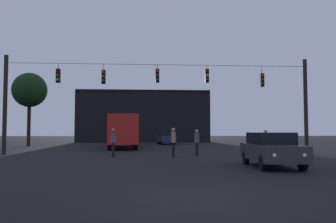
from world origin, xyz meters
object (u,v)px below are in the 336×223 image
Objects in this scene: car_far_left at (167,138)px; pedestrian_crossing_left at (173,140)px; car_near_right at (271,149)px; tree_left_silhouette at (30,90)px; pedestrian_crossing_right at (197,141)px; pedestrian_near_bus at (266,140)px; city_bus at (122,128)px; pedestrian_crossing_center at (113,141)px.

pedestrian_crossing_left is at bearing -92.55° from car_far_left.
car_far_left is at bearing 87.45° from pedestrian_crossing_left.
tree_left_silhouette is at bearing 128.42° from car_near_right.
pedestrian_crossing_left is at bearing -147.10° from pedestrian_crossing_right.
pedestrian_crossing_right reaches higher than pedestrian_near_bus.
car_far_left is (-2.92, 26.70, 0.00)m from car_near_right.
city_bus is 9.78m from car_far_left.
car_far_left is 16.28m from tree_left_silhouette.
city_bus is 12.90m from pedestrian_crossing_left.
pedestrian_crossing_left is 1.90m from pedestrian_crossing_right.
pedestrian_crossing_right is 22.41m from tree_left_silhouette.
car_far_left is (4.79, 8.45, -1.07)m from city_bus.
tree_left_silhouette is at bearing 148.67° from pedestrian_near_bus.
pedestrian_near_bus is at bearing 71.61° from car_near_right.
tree_left_silhouette reaches higher than car_near_right.
city_bus is 13.93m from pedestrian_near_bus.
car_far_left is 2.52× the size of pedestrian_crossing_center.
pedestrian_crossing_center is at bearing -102.75° from car_far_left.
city_bus reaches higher than pedestrian_crossing_right.
pedestrian_crossing_center is at bearing -88.97° from city_bus.
pedestrian_crossing_right is at bearing -88.05° from car_far_left.
pedestrian_crossing_center is 11.16m from pedestrian_near_bus.
city_bus reaches higher than pedestrian_crossing_left.
car_far_left is at bearing 109.73° from pedestrian_near_bus.
city_bus is at bearing -22.43° from tree_left_silhouette.
pedestrian_near_bus is at bearing 25.78° from pedestrian_crossing_right.
pedestrian_crossing_right reaches higher than car_far_left.
pedestrian_near_bus is at bearing -38.28° from city_bus.
car_near_right is 2.60× the size of pedestrian_crossing_right.
pedestrian_crossing_center is 0.23× the size of tree_left_silhouette.
pedestrian_crossing_left reaches higher than pedestrian_crossing_right.
tree_left_silhouette reaches higher than pedestrian_crossing_left.
pedestrian_crossing_right is (5.25, 0.55, -0.04)m from pedestrian_crossing_center.
pedestrian_near_bus is (10.70, 3.18, -0.05)m from pedestrian_crossing_center.
car_far_left is at bearing 91.95° from pedestrian_crossing_right.
car_near_right is at bearing -40.72° from pedestrian_crossing_center.
pedestrian_crossing_center is (-7.50, 6.45, 0.21)m from car_near_right.
pedestrian_near_bus reaches higher than car_near_right.
tree_left_silhouette is (-17.76, 22.39, 5.11)m from car_near_right.
pedestrian_crossing_left reaches higher than car_near_right.
tree_left_silhouette is at bearing 157.57° from city_bus.
pedestrian_crossing_left is (-0.92, -20.73, 0.23)m from car_far_left.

